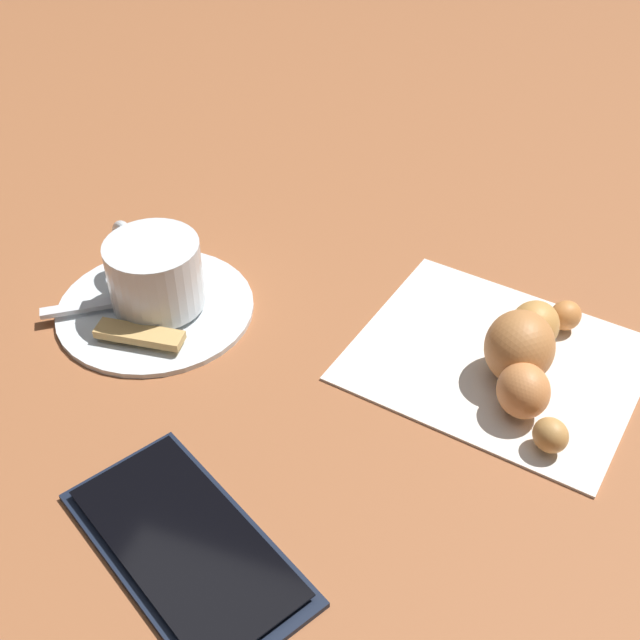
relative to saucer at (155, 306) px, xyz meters
The scene contains 8 objects.
ground_plane 0.12m from the saucer, behind, with size 1.80×1.80×0.00m, color #9A5934.
saucer is the anchor object (origin of this frame).
espresso_cup 0.03m from the saucer, 120.76° to the right, with size 0.09×0.07×0.05m.
teaspoon 0.01m from the saucer, 52.96° to the right, with size 0.10×0.08×0.01m.
sugar_packet 0.04m from the saucer, 104.71° to the left, with size 0.06×0.02×0.01m, color tan.
napkin 0.24m from the saucer, behind, with size 0.18×0.16×0.00m, color silver.
croissant 0.26m from the saucer, behind, with size 0.07×0.14×0.05m.
cell_phone 0.21m from the saucer, 123.47° to the left, with size 0.17×0.14×0.01m.
Camera 1 is at (-0.16, 0.40, 0.38)m, focal length 45.98 mm.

